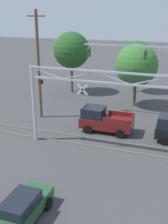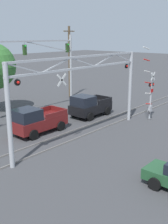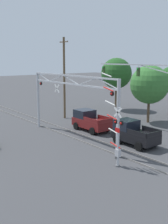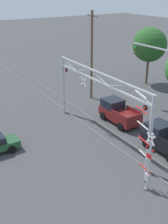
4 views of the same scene
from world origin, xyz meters
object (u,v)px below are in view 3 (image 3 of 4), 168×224
pickup_truck_following (133,133)px  utility_pole_left (64,77)px  traffic_signal_span (160,82)px  crossing_gantry (71,97)px  background_tree_beyond_span (150,85)px  background_tree_far_left_verge (116,73)px  crossing_signal_mast (117,135)px  pickup_truck_lead (90,121)px

pickup_truck_following → utility_pole_left: utility_pole_left is taller
traffic_signal_span → pickup_truck_following: 6.46m
crossing_gantry → traffic_signal_span: size_ratio=1.07×
crossing_gantry → utility_pole_left: size_ratio=1.27×
crossing_gantry → background_tree_beyond_span: size_ratio=1.88×
crossing_gantry → background_tree_beyond_span: background_tree_beyond_span is taller
traffic_signal_span → crossing_gantry: bearing=-116.6°
pickup_truck_following → crossing_gantry: bearing=-144.3°
background_tree_far_left_verge → traffic_signal_span: bearing=-26.8°
crossing_gantry → background_tree_beyond_span: bearing=90.9°
pickup_truck_following → background_tree_beyond_span: bearing=121.7°
crossing_signal_mast → traffic_signal_span: traffic_signal_span is taller
crossing_signal_mast → background_tree_beyond_span: size_ratio=0.96×
crossing_gantry → background_tree_beyond_span: (-0.19, 11.86, 0.55)m
pickup_truck_lead → background_tree_far_left_verge: size_ratio=0.59×
background_tree_beyond_span → traffic_signal_span: bearing=-40.1°
pickup_truck_lead → background_tree_far_left_verge: 14.27m
crossing_gantry → pickup_truck_following: size_ratio=3.07×
crossing_signal_mast → traffic_signal_span: size_ratio=0.55×
crossing_signal_mast → background_tree_beyond_span: 15.65m
pickup_truck_lead → utility_pole_left: size_ratio=0.44×
crossing_gantry → utility_pole_left: (-8.60, 5.03, 1.24)m
crossing_signal_mast → traffic_signal_span: (-3.70, 9.61, 3.09)m
traffic_signal_span → utility_pole_left: 13.12m
utility_pole_left → background_tree_beyond_span: (8.42, 6.83, -0.69)m
crossing_gantry → pickup_truck_lead: bearing=113.2°
crossing_signal_mast → pickup_truck_lead: bearing=151.8°
crossing_gantry → traffic_signal_span: traffic_signal_span is taller
utility_pole_left → background_tree_beyond_span: 10.86m
traffic_signal_span → pickup_truck_following: (0.83, -4.67, -4.38)m
pickup_truck_lead → pickup_truck_following: (6.52, -0.11, -0.00)m
pickup_truck_following → background_tree_far_left_verge: bearing=141.1°
pickup_truck_following → background_tree_beyond_span: 10.42m
utility_pole_left → background_tree_far_left_verge: 9.90m
pickup_truck_following → background_tree_beyond_span: size_ratio=0.61×
background_tree_beyond_span → pickup_truck_following: bearing=-58.3°
crossing_gantry → crossing_signal_mast: size_ratio=1.95×
traffic_signal_span → pickup_truck_following: traffic_signal_span is taller
utility_pole_left → pickup_truck_lead: bearing=-11.0°
background_tree_beyond_span → background_tree_far_left_verge: bearing=161.1°
crossing_gantry → background_tree_beyond_span: 11.87m
crossing_gantry → utility_pole_left: bearing=149.7°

